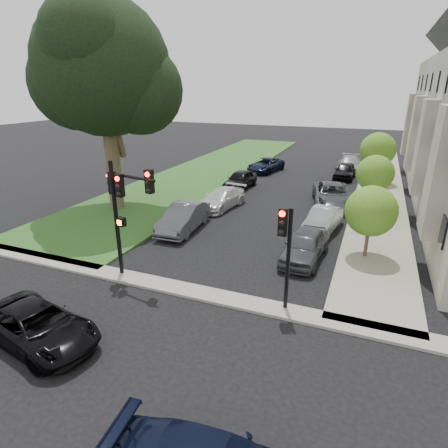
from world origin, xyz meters
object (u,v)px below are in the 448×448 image
at_px(car_parked_3, 345,171).
at_px(small_tree_b, 375,174).
at_px(car_parked_7, 240,180).
at_px(eucalyptus, 102,68).
at_px(car_cross_near, 38,326).
at_px(car_parked_8, 266,165).
at_px(small_tree_c, 378,150).
at_px(car_parked_0, 305,245).
at_px(traffic_signal_secondary, 285,241).
at_px(car_parked_5, 184,218).
at_px(car_parked_2, 332,195).
at_px(car_parked_4, 349,164).
at_px(car_parked_6, 221,199).
at_px(small_tree_a, 371,211).
at_px(car_parked_1, 323,220).
at_px(traffic_signal_main, 123,200).

bearing_deg(car_parked_3, small_tree_b, -71.84).
height_order(small_tree_b, car_parked_7, small_tree_b).
height_order(eucalyptus, car_cross_near, eucalyptus).
distance_m(car_parked_7, car_parked_8, 6.97).
bearing_deg(small_tree_c, car_parked_0, -99.01).
xyz_separation_m(traffic_signal_secondary, car_parked_5, (-7.29, 5.98, -2.05)).
relative_size(car_parked_2, car_parked_4, 1.08).
bearing_deg(traffic_signal_secondary, car_parked_6, 122.66).
height_order(eucalyptus, traffic_signal_secondary, eucalyptus).
xyz_separation_m(car_parked_2, car_parked_4, (0.20, 11.98, -0.02)).
distance_m(eucalyptus, small_tree_a, 17.62).
relative_size(small_tree_b, traffic_signal_secondary, 0.91).
bearing_deg(traffic_signal_secondary, small_tree_c, 82.96).
relative_size(car_parked_1, car_parked_2, 0.76).
bearing_deg(small_tree_b, eucalyptus, -158.02).
height_order(car_parked_5, car_parked_6, car_parked_5).
height_order(eucalyptus, small_tree_c, eucalyptus).
height_order(car_parked_5, car_parked_8, car_parked_5).
height_order(traffic_signal_main, traffic_signal_secondary, traffic_signal_main).
distance_m(traffic_signal_main, car_parked_6, 11.09).
relative_size(car_cross_near, car_parked_8, 0.96).
bearing_deg(car_cross_near, car_parked_6, 10.66).
bearing_deg(car_parked_8, traffic_signal_secondary, -60.99).
relative_size(small_tree_a, car_parked_5, 0.78).
xyz_separation_m(traffic_signal_main, car_parked_4, (7.19, 26.23, -2.82)).
bearing_deg(car_parked_4, car_parked_3, -93.99).
xyz_separation_m(small_tree_a, small_tree_b, (0.00, 8.50, 0.03)).
relative_size(car_parked_2, car_parked_3, 1.29).
distance_m(small_tree_b, car_cross_near, 21.71).
relative_size(car_parked_4, car_parked_8, 1.06).
bearing_deg(eucalyptus, car_cross_near, -62.74).
bearing_deg(car_parked_8, car_parked_2, -38.63).
bearing_deg(car_parked_2, eucalyptus, -166.62).
bearing_deg(eucalyptus, small_tree_a, -6.82).
bearing_deg(car_parked_2, small_tree_b, -7.95).
bearing_deg(small_tree_b, car_parked_8, 139.00).
bearing_deg(car_parked_8, car_parked_3, 10.64).
bearing_deg(car_parked_7, eucalyptus, -123.11).
relative_size(eucalyptus, car_parked_8, 2.77).
relative_size(car_parked_1, car_parked_8, 0.86).
distance_m(small_tree_c, car_parked_3, 3.50).
height_order(car_cross_near, car_parked_4, car_parked_4).
distance_m(traffic_signal_secondary, car_parked_5, 9.65).
distance_m(eucalyptus, small_tree_b, 18.69).
bearing_deg(car_cross_near, car_parked_8, 11.50).
relative_size(traffic_signal_main, car_parked_7, 1.20).
bearing_deg(car_parked_0, car_parked_6, 141.69).
bearing_deg(car_parked_0, small_tree_a, 28.31).
relative_size(small_tree_b, car_parked_6, 0.81).
bearing_deg(small_tree_a, small_tree_b, 90.00).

